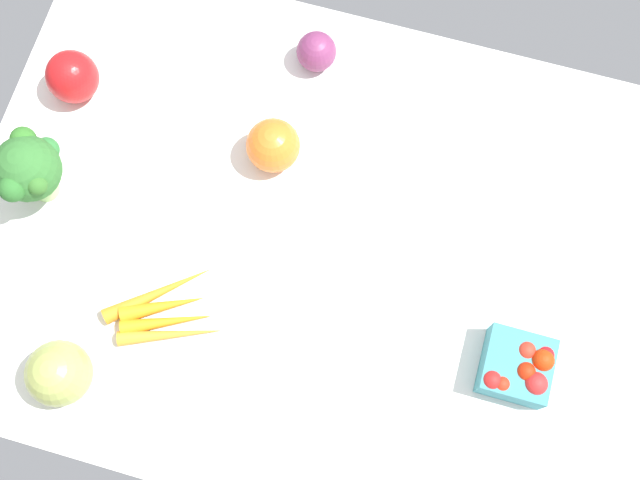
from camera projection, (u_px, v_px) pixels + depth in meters
tablecloth at (320, 246)px, 118.76cm from camera, size 104.00×76.00×2.00cm
berry_basket at (519, 367)px, 109.54cm from camera, size 9.11×9.11×6.31cm
bell_pepper_red at (72, 77)px, 121.07cm from camera, size 10.96×10.96×8.19cm
heirloom_tomato_orange at (273, 145)px, 117.97cm from camera, size 7.97×7.97×7.97cm
heirloom_tomato_green at (59, 373)px, 107.95cm from camera, size 8.91×8.91×8.91cm
red_onion_center at (316, 51)px, 123.46cm from camera, size 6.13×6.13×6.13cm
broccoli_head at (29, 169)px, 112.25cm from camera, size 9.36×10.93×13.26cm
carrot_bunch at (165, 311)px, 113.72cm from camera, size 18.00×15.13×2.57cm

